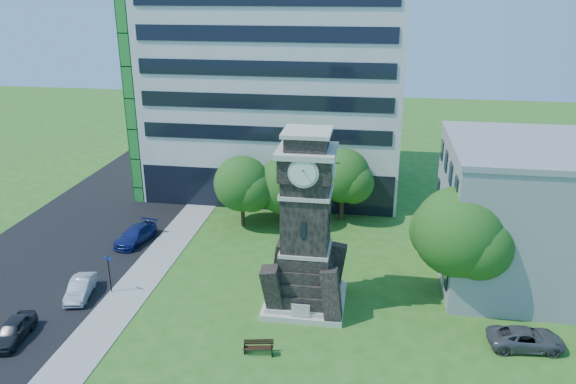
% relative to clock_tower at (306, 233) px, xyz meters
% --- Properties ---
extents(ground, '(160.00, 160.00, 0.00)m').
position_rel_clock_tower_xyz_m(ground, '(-3.00, -2.00, -5.28)').
color(ground, '#2B5F1B').
rests_on(ground, ground).
extents(sidewalk, '(3.00, 70.00, 0.06)m').
position_rel_clock_tower_xyz_m(sidewalk, '(-12.50, 3.00, -5.25)').
color(sidewalk, gray).
rests_on(sidewalk, ground).
extents(street, '(14.00, 80.00, 0.02)m').
position_rel_clock_tower_xyz_m(street, '(-21.00, 3.00, -5.27)').
color(street, black).
rests_on(street, ground).
extents(clock_tower, '(5.40, 5.40, 12.22)m').
position_rel_clock_tower_xyz_m(clock_tower, '(0.00, 0.00, 0.00)').
color(clock_tower, beige).
rests_on(clock_tower, ground).
extents(office_tall, '(26.20, 15.11, 28.60)m').
position_rel_clock_tower_xyz_m(office_tall, '(-6.20, 23.84, 8.94)').
color(office_tall, silver).
rests_on(office_tall, ground).
extents(office_low, '(15.20, 12.20, 10.40)m').
position_rel_clock_tower_xyz_m(office_low, '(16.97, 6.00, -0.07)').
color(office_low, gray).
rests_on(office_low, ground).
extents(car_street_south, '(1.90, 3.98, 1.31)m').
position_rel_clock_tower_xyz_m(car_street_south, '(-17.25, -7.03, -4.62)').
color(car_street_south, '#232328').
rests_on(car_street_south, ground).
extents(car_street_mid, '(2.13, 4.06, 1.27)m').
position_rel_clock_tower_xyz_m(car_street_mid, '(-15.71, -1.57, -4.64)').
color(car_street_mid, '#ADAFB5').
rests_on(car_street_mid, ground).
extents(car_street_north, '(2.71, 4.93, 1.35)m').
position_rel_clock_tower_xyz_m(car_street_north, '(-15.49, 7.41, -4.60)').
color(car_street_north, navy).
rests_on(car_street_north, ground).
extents(car_east_lot, '(4.67, 2.48, 1.25)m').
position_rel_clock_tower_xyz_m(car_east_lot, '(13.80, -2.96, -4.66)').
color(car_east_lot, '#4E4F53').
rests_on(car_east_lot, ground).
extents(park_bench, '(1.76, 0.47, 0.91)m').
position_rel_clock_tower_xyz_m(park_bench, '(-2.02, -6.06, -4.80)').
color(park_bench, black).
rests_on(park_bench, ground).
extents(street_sign, '(0.69, 0.07, 2.87)m').
position_rel_clock_tower_xyz_m(street_sign, '(-13.84, -0.73, -3.49)').
color(street_sign, black).
rests_on(street_sign, ground).
extents(tree_nw, '(5.50, 5.00, 6.57)m').
position_rel_clock_tower_xyz_m(tree_nw, '(-7.21, 12.28, -1.37)').
color(tree_nw, '#332114').
rests_on(tree_nw, ground).
extents(tree_nc, '(5.76, 5.24, 6.32)m').
position_rel_clock_tower_xyz_m(tree_nc, '(-3.44, 13.30, -1.73)').
color(tree_nc, '#332114').
rests_on(tree_nc, ground).
extents(tree_ne, '(5.50, 5.00, 6.87)m').
position_rel_clock_tower_xyz_m(tree_ne, '(1.54, 15.04, -1.09)').
color(tree_ne, '#332114').
rests_on(tree_ne, ground).
extents(tree_east, '(6.64, 6.04, 8.45)m').
position_rel_clock_tower_xyz_m(tree_east, '(10.01, 1.46, -0.07)').
color(tree_east, '#332114').
rests_on(tree_east, ground).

